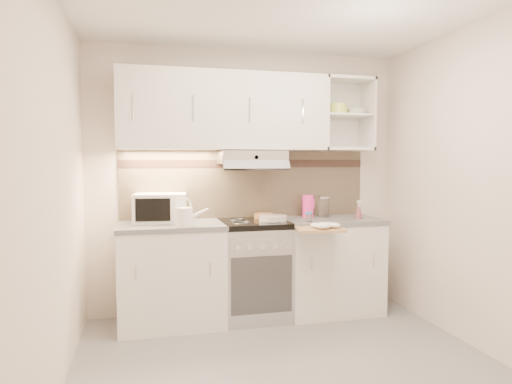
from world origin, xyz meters
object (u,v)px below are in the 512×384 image
pink_pitcher (308,206)px  cutting_board (319,229)px  glass_jar (324,207)px  watering_can (185,216)px  microwave (160,208)px  spray_bottle (359,211)px  plate_stack (273,218)px  electric_range (254,269)px

pink_pitcher → cutting_board: bearing=-77.8°
glass_jar → watering_can: bearing=-167.0°
cutting_board → microwave: bearing=166.8°
microwave → spray_bottle: size_ratio=2.66×
pink_pitcher → spray_bottle: 0.48m
glass_jar → cutting_board: size_ratio=0.52×
plate_stack → cutting_board: plate_stack is taller
cutting_board → spray_bottle: bearing=40.3°
electric_range → plate_stack: (0.17, -0.04, 0.47)m
electric_range → microwave: (-0.83, 0.12, 0.58)m
pink_pitcher → glass_jar: pink_pitcher is taller
electric_range → spray_bottle: spray_bottle is taller
electric_range → pink_pitcher: bearing=12.6°
microwave → glass_jar: (1.56, -0.02, -0.03)m
spray_bottle → cutting_board: size_ratio=0.48×
watering_can → cutting_board: size_ratio=0.75×
microwave → cutting_board: (1.31, -0.53, -0.16)m
watering_can → pink_pitcher: 1.27m
cutting_board → glass_jar: bearing=73.0°
glass_jar → pink_pitcher: bearing=168.4°
microwave → watering_can: 0.39m
watering_can → plate_stack: watering_can is taller
watering_can → glass_jar: watering_can is taller
electric_range → watering_can: size_ratio=3.12×
microwave → spray_bottle: bearing=0.2°
microwave → pink_pitcher: bearing=7.2°
plate_stack → spray_bottle: 0.83m
plate_stack → pink_pitcher: 0.44m
glass_jar → spray_bottle: 0.34m
watering_can → cutting_board: 1.14m
watering_can → pink_pitcher: watering_can is taller
electric_range → microwave: microwave is taller
electric_range → plate_stack: 0.50m
spray_bottle → electric_range: bearing=167.2°
glass_jar → cutting_board: glass_jar is taller
microwave → plate_stack: (1.00, -0.16, -0.10)m
microwave → watering_can: bearing=-53.8°
cutting_board → watering_can: bearing=178.9°
microwave → pink_pitcher: microwave is taller
glass_jar → electric_range: bearing=-172.4°
electric_range → microwave: size_ratio=1.84×
plate_stack → spray_bottle: size_ratio=1.40×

